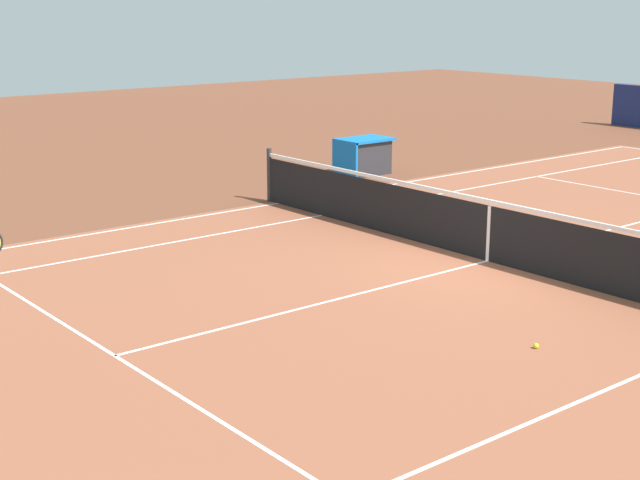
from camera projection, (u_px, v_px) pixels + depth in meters
ground_plane at (488, 261)px, 14.58m from camera, size 60.00×60.00×0.00m
court_slab at (488, 261)px, 14.58m from camera, size 24.20×11.40×0.00m
court_line_markings at (488, 261)px, 14.57m from camera, size 23.85×11.05×0.01m
tennis_net at (489, 230)px, 14.45m from camera, size 0.10×11.70×1.08m
tennis_ball at (536, 346)px, 10.90m from camera, size 0.07×0.07×0.07m
equipment_cart_tarped at (363, 156)px, 21.73m from camera, size 1.25×0.84×0.85m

